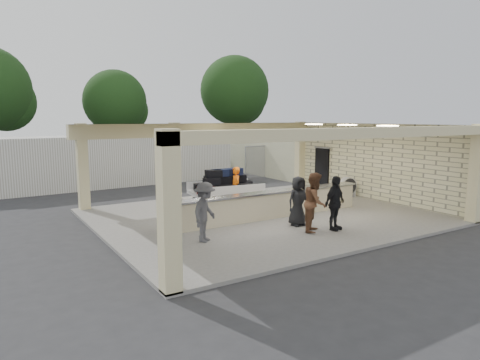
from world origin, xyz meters
TOP-DOWN VIEW (x-y plane):
  - ground at (0.00, 0.00)m, footprint 120.00×120.00m
  - pavilion at (0.21, 0.66)m, footprint 12.01×10.00m
  - baggage_counter at (0.00, -0.50)m, footprint 8.20×0.58m
  - luggage_cart at (-0.65, 1.83)m, footprint 2.96×2.06m
  - drum_fan at (5.47, 0.94)m, footprint 0.87×0.47m
  - baggage_handler at (-0.32, 1.48)m, footprint 0.46×0.68m
  - passenger_a at (0.07, -2.82)m, footprint 0.98×0.91m
  - passenger_b at (0.73, -3.04)m, footprint 1.11×0.63m
  - passenger_c at (-3.49, -1.96)m, footprint 1.16×1.04m
  - passenger_d at (0.10, -1.93)m, footprint 0.84×0.37m
  - car_white_a at (9.65, 12.48)m, footprint 5.06×3.65m
  - car_white_b at (12.95, 14.41)m, footprint 4.43×2.62m
  - car_dark at (6.28, 14.69)m, footprint 4.38×2.95m
  - container_white at (-1.95, 10.97)m, footprint 12.93×3.11m
  - fence at (11.00, 9.00)m, footprint 12.06×0.06m
  - tree_mid at (2.32, 26.16)m, footprint 6.00×5.60m
  - tree_right at (14.32, 25.16)m, footprint 7.20×7.00m
  - adjacent_building at (9.50, 10.00)m, footprint 6.00×8.00m

SIDE VIEW (x-z plane):
  - ground at x=0.00m, z-range 0.00..0.00m
  - baggage_counter at x=0.00m, z-range 0.10..1.08m
  - drum_fan at x=5.47m, z-range 0.13..1.07m
  - car_white_a at x=9.65m, z-range 0.00..1.31m
  - car_white_b at x=12.95m, z-range 0.00..1.32m
  - car_dark at x=6.28m, z-range 0.00..1.38m
  - passenger_d at x=0.10m, z-range 0.10..1.80m
  - baggage_handler at x=-0.32m, z-range 0.10..1.81m
  - passenger_c at x=-3.49m, z-range 0.10..1.89m
  - passenger_b at x=0.73m, z-range 0.10..1.89m
  - luggage_cart at x=-0.65m, z-range 0.20..1.80m
  - fence at x=11.00m, z-range 0.04..2.07m
  - passenger_a at x=0.07m, z-range 0.10..2.03m
  - pavilion at x=0.21m, z-range -0.43..3.12m
  - container_white at x=-1.95m, z-range 0.00..2.78m
  - adjacent_building at x=9.50m, z-range 0.00..3.20m
  - tree_mid at x=2.32m, z-range 0.96..8.96m
  - tree_right at x=14.32m, z-range 1.21..11.21m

